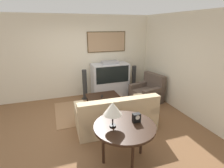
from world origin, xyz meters
TOP-DOWN VIEW (x-y plane):
  - ground_plane at (0.00, 0.00)m, footprint 12.00×12.00m
  - wall_back at (0.02, 2.13)m, footprint 12.00×0.10m
  - wall_right at (2.63, 0.00)m, footprint 0.06×12.00m
  - area_rug at (0.38, 0.84)m, footprint 2.40×1.57m
  - tv at (1.08, 1.74)m, footprint 1.24×0.58m
  - couch at (0.55, -0.24)m, footprint 1.87×0.99m
  - armchair at (2.04, 0.84)m, footprint 0.97×0.97m
  - coffee_table at (0.53, 0.77)m, footprint 0.90×0.56m
  - console_table at (0.31, -1.33)m, footprint 1.07×1.07m
  - table_lamp at (0.10, -1.29)m, footprint 0.31×0.31m
  - mantel_clock at (0.55, -1.29)m, footprint 0.14×0.10m
  - remote at (0.49, 0.69)m, footprint 0.10×0.16m
  - speaker_tower_left at (0.19, 1.70)m, footprint 0.25×0.25m
  - speaker_tower_right at (1.97, 1.70)m, footprint 0.25×0.25m

SIDE VIEW (x-z plane):
  - ground_plane at x=0.00m, z-range 0.00..0.00m
  - area_rug at x=0.38m, z-range 0.00..0.01m
  - armchair at x=2.04m, z-range -0.15..0.74m
  - couch at x=0.55m, z-range -0.13..0.73m
  - coffee_table at x=0.53m, z-range 0.17..0.62m
  - remote at x=0.49m, z-range 0.44..0.46m
  - speaker_tower_left at x=0.19m, z-range -0.03..0.98m
  - speaker_tower_right at x=1.97m, z-range -0.03..0.98m
  - tv at x=1.08m, z-range -0.03..1.19m
  - console_table at x=0.31m, z-range 0.30..1.03m
  - mantel_clock at x=0.55m, z-range 0.73..0.89m
  - table_lamp at x=0.10m, z-range 0.84..1.29m
  - wall_right at x=2.63m, z-range 0.00..2.70m
  - wall_back at x=0.02m, z-range 0.01..2.71m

